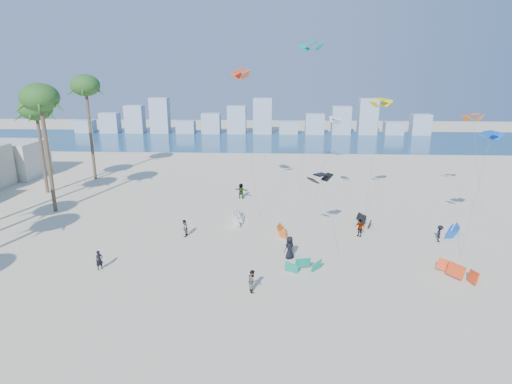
{
  "coord_description": "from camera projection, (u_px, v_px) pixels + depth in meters",
  "views": [
    {
      "loc": [
        4.69,
        -19.0,
        14.68
      ],
      "look_at": [
        3.0,
        16.0,
        4.5
      ],
      "focal_mm": 29.47,
      "sensor_mm": 36.0,
      "label": 1
    }
  ],
  "objects": [
    {
      "name": "ground",
      "position": [
        186.0,
        355.0,
        22.54
      ],
      "size": [
        220.0,
        220.0,
        0.0
      ],
      "primitive_type": "plane",
      "color": "beige",
      "rests_on": "ground"
    },
    {
      "name": "ocean",
      "position": [
        255.0,
        140.0,
        91.6
      ],
      "size": [
        220.0,
        220.0,
        0.0
      ],
      "primitive_type": "plane",
      "color": "navy",
      "rests_on": "ground"
    },
    {
      "name": "kitesurfer_near",
      "position": [
        99.0,
        260.0,
        31.96
      ],
      "size": [
        0.65,
        0.66,
        1.54
      ],
      "primitive_type": "imported",
      "rotation": [
        0.0,
        0.0,
        0.8
      ],
      "color": "black",
      "rests_on": "ground"
    },
    {
      "name": "kitesurfer_mid",
      "position": [
        252.0,
        281.0,
        28.79
      ],
      "size": [
        0.79,
        0.91,
        1.6
      ],
      "primitive_type": "imported",
      "rotation": [
        0.0,
        0.0,
        1.84
      ],
      "color": "gray",
      "rests_on": "ground"
    },
    {
      "name": "kitesurfers_far",
      "position": [
        307.0,
        218.0,
        40.78
      ],
      "size": [
        32.8,
        17.48,
        1.89
      ],
      "color": "black",
      "rests_on": "ground"
    },
    {
      "name": "grounded_kites",
      "position": [
        342.0,
        238.0,
        36.97
      ],
      "size": [
        21.43,
        14.6,
        1.07
      ],
      "color": "#0B8E72",
      "rests_on": "ground"
    },
    {
      "name": "flying_kites",
      "position": [
        353.0,
        95.0,
        42.36
      ],
      "size": [
        31.11,
        24.49,
        18.48
      ],
      "color": "black",
      "rests_on": "ground"
    },
    {
      "name": "distant_skyline",
      "position": [
        252.0,
        121.0,
        100.39
      ],
      "size": [
        85.0,
        3.0,
        8.4
      ],
      "color": "#9EADBF",
      "rests_on": "ground"
    }
  ]
}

